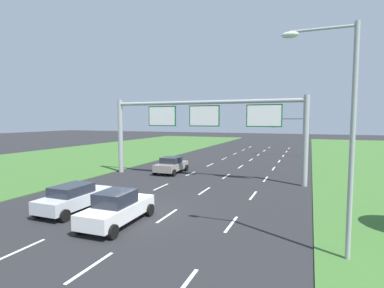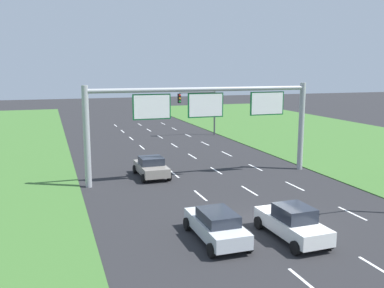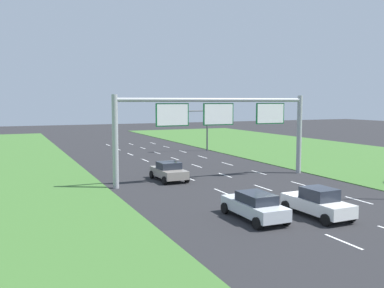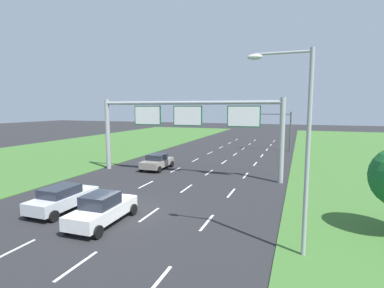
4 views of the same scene
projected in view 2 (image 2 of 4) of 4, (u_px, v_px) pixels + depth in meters
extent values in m
plane|color=#262628|center=(270.00, 224.00, 22.58)|extent=(200.00, 200.00, 0.00)
cube|color=white|center=(306.00, 282.00, 16.43)|extent=(0.14, 2.40, 0.01)
cube|color=white|center=(240.00, 228.00, 22.03)|extent=(0.14, 2.40, 0.01)
cube|color=white|center=(200.00, 195.00, 27.63)|extent=(0.14, 2.40, 0.01)
cube|color=white|center=(174.00, 174.00, 33.22)|extent=(0.14, 2.40, 0.01)
cube|color=white|center=(156.00, 159.00, 38.82)|extent=(0.14, 2.40, 0.01)
cube|color=white|center=(142.00, 147.00, 44.42)|extent=(0.14, 2.40, 0.01)
cube|color=white|center=(131.00, 138.00, 50.02)|extent=(0.14, 2.40, 0.01)
cube|color=white|center=(123.00, 131.00, 55.61)|extent=(0.14, 2.40, 0.01)
cube|color=white|center=(116.00, 125.00, 61.21)|extent=(0.14, 2.40, 0.01)
cube|color=white|center=(379.00, 269.00, 17.53)|extent=(0.14, 2.40, 0.01)
cube|color=white|center=(299.00, 220.00, 23.13)|extent=(0.14, 2.40, 0.01)
cube|color=white|center=(249.00, 191.00, 28.73)|extent=(0.14, 2.40, 0.01)
cube|color=white|center=(216.00, 171.00, 34.33)|extent=(0.14, 2.40, 0.01)
cube|color=white|center=(192.00, 156.00, 39.92)|extent=(0.14, 2.40, 0.01)
cube|color=white|center=(174.00, 145.00, 45.52)|extent=(0.14, 2.40, 0.01)
cube|color=white|center=(160.00, 137.00, 51.12)|extent=(0.14, 2.40, 0.01)
cube|color=white|center=(149.00, 130.00, 56.71)|extent=(0.14, 2.40, 0.01)
cube|color=white|center=(140.00, 124.00, 62.31)|extent=(0.14, 2.40, 0.01)
cube|color=white|center=(352.00, 213.00, 24.23)|extent=(0.14, 2.40, 0.01)
cube|color=white|center=(295.00, 186.00, 29.83)|extent=(0.14, 2.40, 0.01)
cube|color=white|center=(255.00, 167.00, 35.43)|extent=(0.14, 2.40, 0.01)
cube|color=white|center=(227.00, 154.00, 41.02)|extent=(0.14, 2.40, 0.01)
cube|color=white|center=(205.00, 144.00, 46.62)|extent=(0.14, 2.40, 0.01)
cube|color=white|center=(188.00, 135.00, 52.22)|extent=(0.14, 2.40, 0.01)
cube|color=white|center=(174.00, 129.00, 57.82)|extent=(0.14, 2.40, 0.01)
cube|color=white|center=(163.00, 123.00, 63.41)|extent=(0.14, 2.40, 0.01)
cube|color=gray|center=(151.00, 168.00, 32.27)|extent=(1.93, 4.15, 0.66)
cube|color=#232833|center=(151.00, 161.00, 32.16)|extent=(1.70, 1.73, 0.55)
cylinder|color=black|center=(135.00, 169.00, 33.43)|extent=(0.23, 0.64, 0.64)
cylinder|color=black|center=(159.00, 167.00, 34.05)|extent=(0.23, 0.64, 0.64)
cylinder|color=black|center=(143.00, 179.00, 30.61)|extent=(0.23, 0.64, 0.64)
cylinder|color=black|center=(169.00, 176.00, 31.24)|extent=(0.23, 0.64, 0.64)
cube|color=white|center=(292.00, 225.00, 20.58)|extent=(1.83, 4.47, 0.69)
cube|color=#232833|center=(294.00, 213.00, 20.31)|extent=(1.54, 1.82, 0.66)
cylinder|color=black|center=(259.00, 223.00, 21.88)|extent=(0.24, 0.65, 0.64)
cylinder|color=black|center=(288.00, 219.00, 22.48)|extent=(0.24, 0.65, 0.64)
cylinder|color=black|center=(295.00, 248.00, 18.81)|extent=(0.24, 0.65, 0.64)
cylinder|color=black|center=(329.00, 242.00, 19.41)|extent=(0.24, 0.65, 0.64)
cube|color=silver|center=(216.00, 227.00, 20.36)|extent=(1.77, 4.50, 0.67)
cube|color=#232833|center=(218.00, 217.00, 20.05)|extent=(1.49, 2.17, 0.52)
cylinder|color=black|center=(187.00, 224.00, 21.71)|extent=(0.22, 0.64, 0.64)
cylinder|color=black|center=(220.00, 220.00, 22.28)|extent=(0.22, 0.64, 0.64)
cylinder|color=black|center=(211.00, 250.00, 18.55)|extent=(0.22, 0.64, 0.64)
cylinder|color=black|center=(249.00, 245.00, 19.12)|extent=(0.22, 0.64, 0.64)
cylinder|color=#9EA0A5|center=(87.00, 137.00, 28.98)|extent=(0.44, 0.44, 7.00)
cylinder|color=#9EA0A5|center=(301.00, 127.00, 34.26)|extent=(0.44, 0.44, 7.00)
cylinder|color=#9EA0A5|center=(203.00, 89.00, 31.07)|extent=(16.80, 0.32, 0.32)
cube|color=#0C5B28|center=(152.00, 107.00, 30.07)|extent=(2.73, 0.12, 1.80)
cube|color=white|center=(152.00, 107.00, 30.01)|extent=(2.57, 0.01, 1.64)
cube|color=#0C5B28|center=(206.00, 105.00, 31.34)|extent=(2.73, 0.12, 1.80)
cube|color=white|center=(206.00, 105.00, 31.28)|extent=(2.57, 0.01, 1.64)
cube|color=#0C5B28|center=(267.00, 103.00, 32.93)|extent=(2.82, 0.12, 1.80)
cube|color=white|center=(267.00, 103.00, 32.87)|extent=(2.66, 0.01, 1.64)
cylinder|color=#47494F|center=(215.00, 112.00, 52.15)|extent=(0.20, 0.20, 5.60)
cylinder|color=#47494F|center=(197.00, 92.00, 51.01)|extent=(4.50, 0.14, 0.14)
cube|color=black|center=(179.00, 98.00, 50.41)|extent=(0.32, 0.36, 1.10)
sphere|color=red|center=(180.00, 95.00, 50.16)|extent=(0.22, 0.22, 0.22)
sphere|color=orange|center=(180.00, 98.00, 50.23)|extent=(0.22, 0.22, 0.22)
sphere|color=green|center=(180.00, 102.00, 50.29)|extent=(0.22, 0.22, 0.22)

